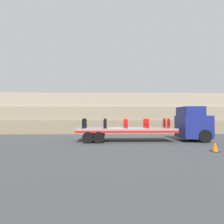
% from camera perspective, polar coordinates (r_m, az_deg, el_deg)
% --- Properties ---
extents(ground_plane, '(120.00, 120.00, 0.00)m').
position_cam_1_polar(ground_plane, '(15.87, 4.49, -9.48)').
color(ground_plane, '#3F4244').
extents(rock_cliff, '(60.00, 3.30, 5.32)m').
position_cam_1_polar(rock_cliff, '(23.89, 2.44, -0.49)').
color(rock_cliff, '#84755B').
rests_on(rock_cliff, ground_plane).
extents(truck_cab, '(2.48, 2.59, 3.08)m').
position_cam_1_polar(truck_cab, '(17.49, 25.12, -3.49)').
color(truck_cab, navy).
rests_on(truck_cab, ground_plane).
extents(flatbed_trailer, '(8.57, 2.68, 1.18)m').
position_cam_1_polar(flatbed_trailer, '(15.71, 2.10, -6.07)').
color(flatbed_trailer, gray).
rests_on(flatbed_trailer, ground_plane).
extents(fire_hydrant_black_near_0, '(0.35, 0.55, 0.86)m').
position_cam_1_polar(fire_hydrant_black_near_0, '(15.22, -9.27, -3.74)').
color(fire_hydrant_black_near_0, black).
rests_on(fire_hydrant_black_near_0, flatbed_trailer).
extents(fire_hydrant_black_far_0, '(0.35, 0.55, 0.86)m').
position_cam_1_polar(fire_hydrant_black_far_0, '(16.35, -8.72, -3.61)').
color(fire_hydrant_black_far_0, black).
rests_on(fire_hydrant_black_far_0, flatbed_trailer).
extents(fire_hydrant_black_near_1, '(0.35, 0.55, 0.86)m').
position_cam_1_polar(fire_hydrant_black_near_1, '(15.08, -2.30, -3.78)').
color(fire_hydrant_black_near_1, black).
rests_on(fire_hydrant_black_near_1, flatbed_trailer).
extents(fire_hydrant_black_far_1, '(0.35, 0.55, 0.86)m').
position_cam_1_polar(fire_hydrant_black_far_1, '(16.22, -2.24, -3.64)').
color(fire_hydrant_black_far_1, black).
rests_on(fire_hydrant_black_far_1, flatbed_trailer).
extents(fire_hydrant_red_near_2, '(0.35, 0.55, 0.86)m').
position_cam_1_polar(fire_hydrant_red_near_2, '(15.17, 4.70, -3.77)').
color(fire_hydrant_red_near_2, red).
rests_on(fire_hydrant_red_near_2, flatbed_trailer).
extents(fire_hydrant_red_far_2, '(0.35, 0.55, 0.86)m').
position_cam_1_polar(fire_hydrant_red_far_2, '(16.30, 4.27, -3.63)').
color(fire_hydrant_red_far_2, red).
rests_on(fire_hydrant_red_far_2, flatbed_trailer).
extents(fire_hydrant_red_near_3, '(0.35, 0.55, 0.86)m').
position_cam_1_polar(fire_hydrant_red_near_3, '(15.47, 11.52, -3.70)').
color(fire_hydrant_red_near_3, red).
rests_on(fire_hydrant_red_near_3, flatbed_trailer).
extents(fire_hydrant_red_far_3, '(0.35, 0.55, 0.86)m').
position_cam_1_polar(fire_hydrant_red_far_3, '(16.58, 10.64, -3.57)').
color(fire_hydrant_red_far_3, red).
rests_on(fire_hydrant_red_far_3, flatbed_trailer).
extents(fire_hydrant_red_near_4, '(0.35, 0.55, 0.86)m').
position_cam_1_polar(fire_hydrant_red_near_4, '(15.99, 17.98, -3.59)').
color(fire_hydrant_red_near_4, red).
rests_on(fire_hydrant_red_near_4, flatbed_trailer).
extents(fire_hydrant_red_far_4, '(0.35, 0.55, 0.86)m').
position_cam_1_polar(fire_hydrant_red_far_4, '(17.06, 16.71, -3.48)').
color(fire_hydrant_red_far_4, red).
rests_on(fire_hydrant_red_far_4, flatbed_trailer).
extents(cargo_strap_rear, '(0.05, 2.78, 0.01)m').
position_cam_1_polar(cargo_strap_rear, '(15.77, -8.98, -2.05)').
color(cargo_strap_rear, yellow).
rests_on(cargo_strap_rear, fire_hydrant_black_near_0).
extents(cargo_strap_middle, '(0.05, 2.78, 0.01)m').
position_cam_1_polar(cargo_strap_middle, '(16.51, 17.31, -1.97)').
color(cargo_strap_middle, yellow).
rests_on(cargo_strap_middle, fire_hydrant_red_near_4).
extents(traffic_cone, '(0.47, 0.47, 0.63)m').
position_cam_1_polar(traffic_cone, '(12.79, 30.60, -9.72)').
color(traffic_cone, black).
rests_on(traffic_cone, ground_plane).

